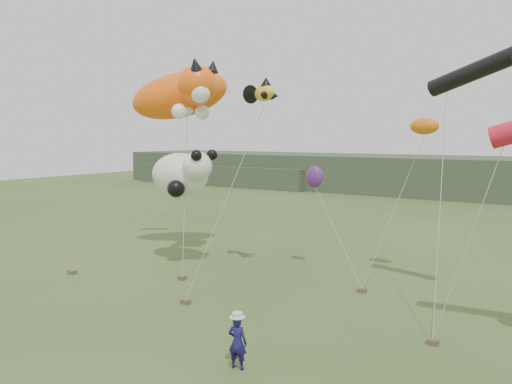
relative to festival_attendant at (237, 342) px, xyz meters
The scene contains 8 objects.
ground 1.68m from the festival_attendant, behind, with size 120.00×120.00×0.00m, color #385123.
headland 45.20m from the festival_attendant, 95.85° to the left, with size 90.00×13.00×4.00m.
festival_attendant is the anchor object (origin of this frame).
sandbag_anchors 6.20m from the festival_attendant, 127.51° to the left, with size 15.83×5.17×0.17m.
cat_kite 15.30m from the festival_attendant, 137.44° to the left, with size 6.71×4.93×3.34m.
fish_kite 11.53m from the festival_attendant, 119.87° to the left, with size 2.21×1.46×1.07m.
panda_kite 11.85m from the festival_attendant, 138.95° to the left, with size 3.62×2.34×2.25m.
misc_kites 11.61m from the festival_attendant, 91.49° to the left, with size 5.60×1.52×3.10m.
Camera 1 is at (8.91, -10.57, 6.15)m, focal length 35.00 mm.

